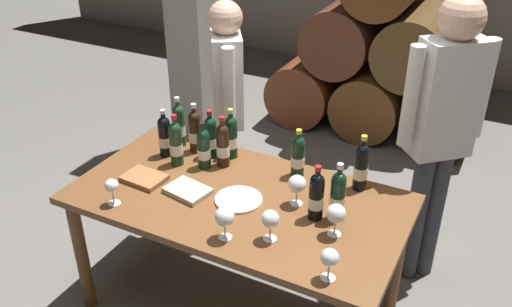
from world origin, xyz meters
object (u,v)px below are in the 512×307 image
(wine_bottle_7, at_px, (316,196))
(wine_glass_0, at_px, (270,220))
(wine_bottle_11, at_px, (298,156))
(wine_glass_2, at_px, (112,187))
(wine_glass_1, at_px, (330,258))
(wine_glass_3, at_px, (297,185))
(wine_glass_4, at_px, (225,217))
(wine_bottle_8, at_px, (165,136))
(serving_plate, at_px, (239,200))
(wine_bottle_4, at_px, (195,131))
(wine_bottle_2, at_px, (176,143))
(leather_ledger, at_px, (188,191))
(wine_bottle_5, at_px, (179,125))
(dining_table, at_px, (238,211))
(wine_bottle_1, at_px, (231,136))
(tasting_notebook, at_px, (144,178))
(wine_bottle_10, at_px, (361,166))
(sommelier_presenting, at_px, (442,121))
(wine_glass_5, at_px, (336,214))
(wine_bottle_6, at_px, (338,196))
(wine_bottle_0, at_px, (210,137))
(wine_bottle_3, at_px, (223,145))
(wine_bottle_9, at_px, (204,148))
(taster_seated_left, at_px, (228,99))

(wine_bottle_7, relative_size, wine_glass_0, 1.83)
(wine_bottle_11, bearing_deg, wine_glass_2, -136.42)
(wine_glass_1, relative_size, wine_glass_3, 0.92)
(wine_glass_4, bearing_deg, wine_bottle_8, 143.63)
(wine_bottle_11, xyz_separation_m, serving_plate, (-0.16, -0.36, -0.11))
(wine_bottle_4, bearing_deg, wine_bottle_2, -93.93)
(wine_glass_4, bearing_deg, leather_ledger, 147.19)
(wine_bottle_4, xyz_separation_m, wine_bottle_5, (-0.12, 0.02, 0.00))
(dining_table, xyz_separation_m, wine_glass_2, (-0.52, -0.34, 0.19))
(wine_bottle_1, height_order, wine_bottle_5, wine_bottle_5)
(wine_bottle_4, relative_size, wine_glass_3, 1.82)
(wine_bottle_2, xyz_separation_m, wine_bottle_5, (-0.11, 0.19, 0.00))
(wine_glass_0, xyz_separation_m, tasting_notebook, (-0.81, 0.14, -0.10))
(wine_bottle_1, relative_size, wine_bottle_7, 1.04)
(wine_bottle_10, bearing_deg, wine_bottle_11, -175.35)
(serving_plate, xyz_separation_m, sommelier_presenting, (0.81, 0.78, 0.28))
(wine_bottle_5, xyz_separation_m, wine_glass_5, (1.12, -0.39, -0.02))
(sommelier_presenting, bearing_deg, tasting_notebook, -147.76)
(wine_bottle_6, bearing_deg, tasting_notebook, -171.76)
(wine_bottle_0, xyz_separation_m, sommelier_presenting, (1.16, 0.46, 0.16))
(wine_glass_0, bearing_deg, wine_bottle_0, 140.24)
(wine_bottle_3, height_order, wine_bottle_10, wine_bottle_10)
(wine_bottle_9, height_order, sommelier_presenting, sommelier_presenting)
(wine_bottle_8, bearing_deg, wine_bottle_2, -25.25)
(wine_bottle_11, bearing_deg, taster_seated_left, 149.09)
(taster_seated_left, bearing_deg, wine_bottle_8, -100.83)
(wine_glass_3, bearing_deg, wine_bottle_4, 162.71)
(wine_bottle_7, bearing_deg, wine_bottle_1, 153.13)
(wine_bottle_1, height_order, wine_glass_4, wine_bottle_1)
(leather_ledger, bearing_deg, wine_glass_4, -22.48)
(dining_table, xyz_separation_m, serving_plate, (0.02, -0.03, 0.10))
(wine_bottle_8, bearing_deg, serving_plate, -20.01)
(wine_bottle_6, distance_m, wine_bottle_9, 0.82)
(dining_table, bearing_deg, wine_bottle_7, 1.72)
(wine_bottle_0, relative_size, wine_bottle_10, 0.93)
(wine_bottle_9, bearing_deg, wine_glass_1, -29.65)
(wine_bottle_5, height_order, wine_glass_3, wine_bottle_5)
(wine_bottle_2, relative_size, wine_glass_2, 2.11)
(wine_bottle_11, xyz_separation_m, wine_glass_1, (0.44, -0.68, -0.01))
(leather_ledger, bearing_deg, wine_glass_2, -127.19)
(wine_glass_0, bearing_deg, leather_ledger, 165.01)
(serving_plate, height_order, sommelier_presenting, sommelier_presenting)
(wine_bottle_7, bearing_deg, wine_glass_0, -115.58)
(wine_glass_0, bearing_deg, wine_glass_4, -155.66)
(wine_bottle_8, bearing_deg, wine_bottle_1, 24.72)
(wine_glass_1, bearing_deg, wine_glass_3, 127.58)
(wine_bottle_2, height_order, wine_bottle_5, wine_bottle_5)
(wine_glass_5, bearing_deg, wine_bottle_11, 132.07)
(leather_ledger, bearing_deg, wine_glass_3, 27.53)
(wine_bottle_5, bearing_deg, wine_glass_4, -43.29)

